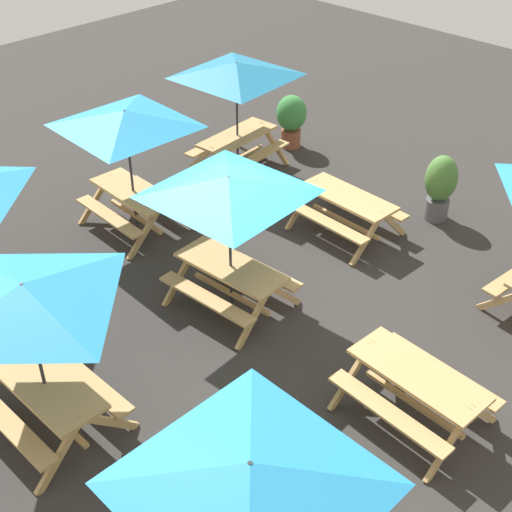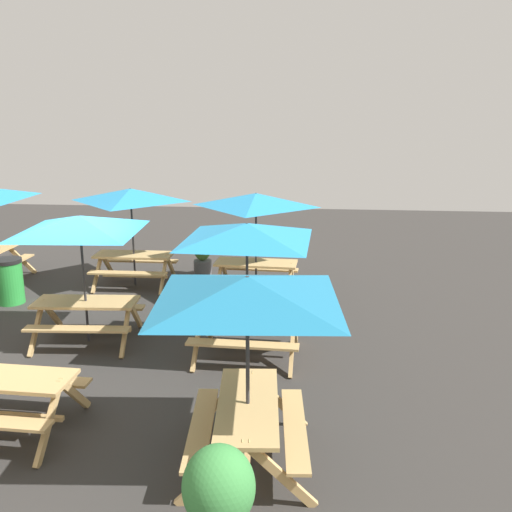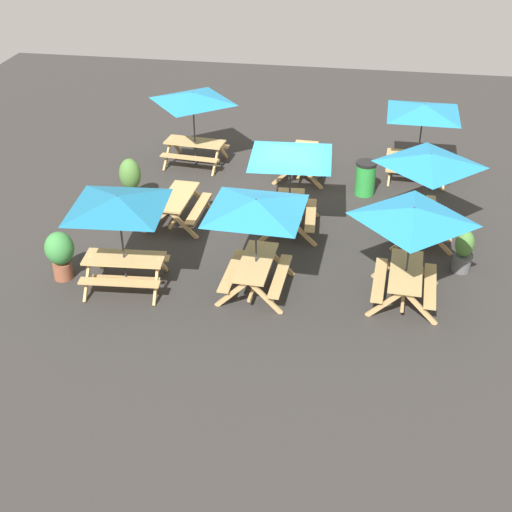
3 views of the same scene
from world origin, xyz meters
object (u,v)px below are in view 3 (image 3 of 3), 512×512
object	(u,v)px
picnic_table_7	(119,209)
picnic_table_8	(193,103)
picnic_table_4	(178,203)
trash_bin_green	(365,178)
picnic_table_2	(256,212)
potted_plant_1	(464,251)
potted_plant_0	(60,252)
picnic_table_5	(302,158)
picnic_table_1	(423,115)
potted_plant_2	(130,178)
picnic_table_0	(413,221)
picnic_table_3	(291,159)
picnic_table_6	(429,166)

from	to	relation	value
picnic_table_7	picnic_table_8	world-z (taller)	same
picnic_table_4	picnic_table_8	bearing A→B (deg)	9.15
trash_bin_green	picnic_table_2	bearing A→B (deg)	157.35
picnic_table_8	trash_bin_green	xyz separation A→B (m)	(-1.21, -5.23, -1.49)
picnic_table_8	trash_bin_green	bearing A→B (deg)	172.60
picnic_table_8	potted_plant_1	bearing A→B (deg)	152.69
potted_plant_0	picnic_table_8	bearing A→B (deg)	-12.47
picnic_table_4	picnic_table_5	distance (m)	4.49
picnic_table_1	potted_plant_2	world-z (taller)	picnic_table_1
picnic_table_0	picnic_table_5	xyz separation A→B (m)	(6.14, 2.94, -1.43)
picnic_table_3	trash_bin_green	xyz separation A→B (m)	(2.44, -1.86, -1.49)
picnic_table_0	potted_plant_0	world-z (taller)	picnic_table_0
picnic_table_8	potted_plant_0	bearing A→B (deg)	83.13
picnic_table_1	potted_plant_2	xyz separation A→B (m)	(-2.87, 7.84, -1.27)
picnic_table_5	potted_plant_2	world-z (taller)	potted_plant_2
picnic_table_4	picnic_table_6	size ratio (longest dim) A/B	0.79
picnic_table_2	picnic_table_8	size ratio (longest dim) A/B	1.21
picnic_table_8	trash_bin_green	world-z (taller)	picnic_table_8
picnic_table_4	potted_plant_2	bearing A→B (deg)	62.44
picnic_table_7	potted_plant_0	xyz separation A→B (m)	(0.09, 1.56, -1.30)
picnic_table_4	trash_bin_green	xyz separation A→B (m)	(2.49, -4.79, -0.07)
picnic_table_3	picnic_table_6	world-z (taller)	same
picnic_table_3	picnic_table_5	size ratio (longest dim) A/B	1.50
picnic_table_0	trash_bin_green	world-z (taller)	picnic_table_0
picnic_table_6	picnic_table_7	distance (m)	7.50
picnic_table_1	potted_plant_0	xyz separation A→B (m)	(-6.89, 8.20, -1.30)
picnic_table_2	picnic_table_4	world-z (taller)	picnic_table_2
picnic_table_0	picnic_table_3	distance (m)	4.01
potted_plant_1	picnic_table_3	bearing A→B (deg)	73.07
picnic_table_5	trash_bin_green	distance (m)	2.12
picnic_table_0	potted_plant_0	bearing A→B (deg)	95.97
picnic_table_0	picnic_table_7	world-z (taller)	same
potted_plant_1	potted_plant_2	bearing A→B (deg)	76.21
picnic_table_4	trash_bin_green	bearing A→B (deg)	-60.21
picnic_table_7	picnic_table_8	size ratio (longest dim) A/B	1.21
picnic_table_4	picnic_table_5	xyz separation A→B (m)	(3.43, -2.90, 0.00)
picnic_table_1	trash_bin_green	xyz separation A→B (m)	(-1.29, 1.46, -1.49)
potted_plant_1	picnic_table_6	bearing A→B (deg)	31.85
picnic_table_1	picnic_table_3	world-z (taller)	same
picnic_table_4	picnic_table_5	bearing A→B (deg)	-37.85
picnic_table_2	picnic_table_0	bearing A→B (deg)	-84.89
picnic_table_4	picnic_table_8	size ratio (longest dim) A/B	0.79
picnic_table_0	picnic_table_5	size ratio (longest dim) A/B	1.24
picnic_table_2	trash_bin_green	world-z (taller)	picnic_table_2
picnic_table_8	potted_plant_0	xyz separation A→B (m)	(-6.80, 1.50, -1.30)
picnic_table_5	picnic_table_6	distance (m)	4.89
picnic_table_2	potted_plant_2	bearing A→B (deg)	49.86
picnic_table_7	potted_plant_2	world-z (taller)	picnic_table_7
trash_bin_green	picnic_table_6	bearing A→B (deg)	-146.65
picnic_table_6	potted_plant_0	distance (m)	8.98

